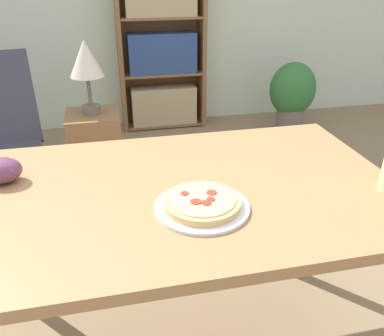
% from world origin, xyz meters
% --- Properties ---
extents(dining_table, '(1.32, 0.85, 0.76)m').
position_xyz_m(dining_table, '(0.06, -0.09, 0.67)').
color(dining_table, '#A37549').
rests_on(dining_table, ground_plane).
extents(pizza_on_plate, '(0.27, 0.27, 0.04)m').
position_xyz_m(pizza_on_plate, '(0.07, -0.23, 0.78)').
color(pizza_on_plate, white).
rests_on(pizza_on_plate, dining_table).
extents(grape_bunch, '(0.13, 0.10, 0.08)m').
position_xyz_m(grape_bunch, '(-0.51, 0.06, 0.80)').
color(grape_bunch, '#6B3856').
rests_on(grape_bunch, dining_table).
extents(bookshelf, '(0.76, 0.26, 1.47)m').
position_xyz_m(bookshelf, '(0.37, 2.47, 0.70)').
color(bookshelf, brown).
rests_on(bookshelf, ground_plane).
extents(side_table, '(0.34, 0.34, 0.52)m').
position_xyz_m(side_table, '(-0.26, 1.40, 0.26)').
color(side_table, brown).
rests_on(side_table, ground_plane).
extents(table_lamp, '(0.21, 0.21, 0.46)m').
position_xyz_m(table_lamp, '(-0.26, 1.40, 0.85)').
color(table_lamp, '#665B51').
rests_on(table_lamp, side_table).
extents(potted_plant_floor, '(0.42, 0.35, 0.62)m').
position_xyz_m(potted_plant_floor, '(1.48, 2.10, 0.34)').
color(potted_plant_floor, '#70665B').
rests_on(potted_plant_floor, ground_plane).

